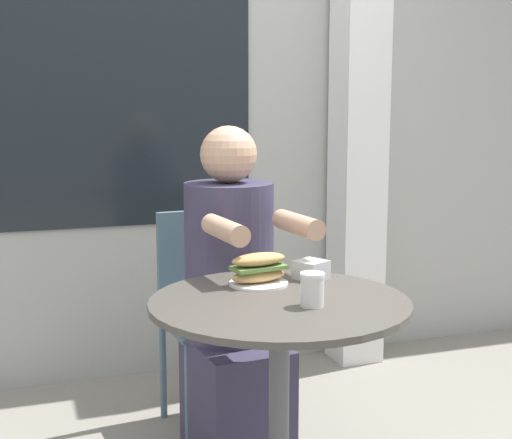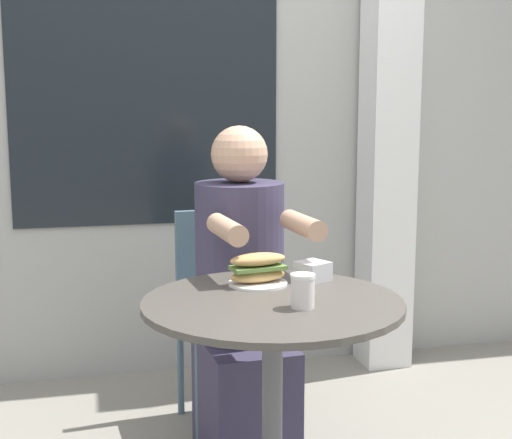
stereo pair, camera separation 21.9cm
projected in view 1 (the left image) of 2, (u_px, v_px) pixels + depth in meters
The scene contains 8 objects.
storefront_wall at pixel (164, 83), 3.34m from camera, with size 8.00×0.09×2.80m.
lattice_pillar at pixel (358, 125), 3.52m from camera, with size 0.23×0.23×2.40m.
cafe_table at pixel (279, 366), 2.06m from camera, with size 0.75×0.75×0.75m.
diner_chair at pixel (206, 297), 2.91m from camera, with size 0.41×0.41×0.87m.
seated_diner at pixel (233, 316), 2.59m from camera, with size 0.36×0.60×1.23m.
sandwich_on_plate at pixel (259, 270), 2.20m from camera, with size 0.19×0.18×0.10m.
drink_cup at pixel (312, 289), 1.96m from camera, with size 0.07×0.07×0.09m.
napkin_box at pixel (311, 270), 2.27m from camera, with size 0.12×0.12×0.06m.
Camera 1 is at (-0.71, -1.84, 1.30)m, focal length 50.00 mm.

